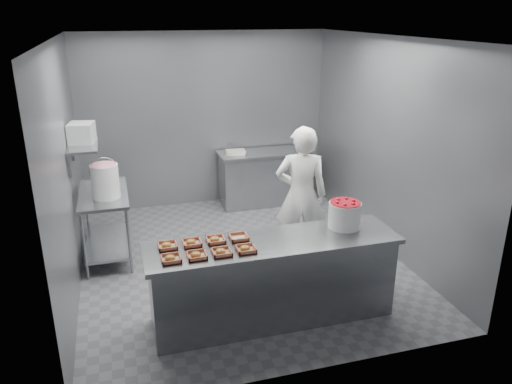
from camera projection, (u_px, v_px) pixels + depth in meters
floor at (241, 260)px, 6.55m from camera, size 4.50×4.50×0.00m
ceiling at (238, 37)px, 5.60m from camera, size 4.50×4.50×0.00m
wall_back at (205, 121)px, 8.10m from camera, size 4.00×0.04×2.80m
wall_left at (66, 171)px, 5.55m from camera, size 0.04×4.50×2.80m
wall_right at (386, 146)px, 6.60m from camera, size 0.04×4.50×2.80m
service_counter at (273, 280)px, 5.18m from camera, size 2.60×0.70×0.90m
prep_table at (105, 215)px, 6.46m from camera, size 0.60×1.20×0.90m
back_counter at (264, 177)px, 8.35m from camera, size 1.50×0.60×0.90m
wall_shelf at (83, 144)px, 6.09m from camera, size 0.35×0.90×0.03m
tray_0 at (171, 258)px, 4.62m from camera, size 0.19×0.18×0.06m
tray_1 at (196, 255)px, 4.68m from camera, size 0.19×0.18×0.06m
tray_2 at (221, 252)px, 4.75m from camera, size 0.19×0.18×0.06m
tray_3 at (246, 249)px, 4.81m from camera, size 0.19×0.18×0.06m
tray_4 at (167, 246)px, 4.87m from camera, size 0.19×0.18×0.06m
tray_5 at (192, 243)px, 4.94m from camera, size 0.19×0.18×0.06m
tray_6 at (215, 240)px, 5.00m from camera, size 0.19×0.18×0.06m
tray_7 at (239, 237)px, 5.06m from camera, size 0.19×0.18×0.04m
worker at (301, 195)px, 6.29m from camera, size 0.75×0.60×1.78m
strawberry_tub at (345, 214)px, 5.30m from camera, size 0.34×0.34×0.29m
glaze_bucket at (105, 180)px, 6.12m from camera, size 0.35×0.33×0.52m
bucket_lid at (104, 186)px, 6.54m from camera, size 0.34×0.34×0.02m
rag at (114, 185)px, 6.60m from camera, size 0.17×0.16×0.02m
appliance at (82, 133)px, 6.06m from camera, size 0.34×0.37×0.24m
paper_stack at (236, 152)px, 8.06m from camera, size 0.34×0.28×0.06m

